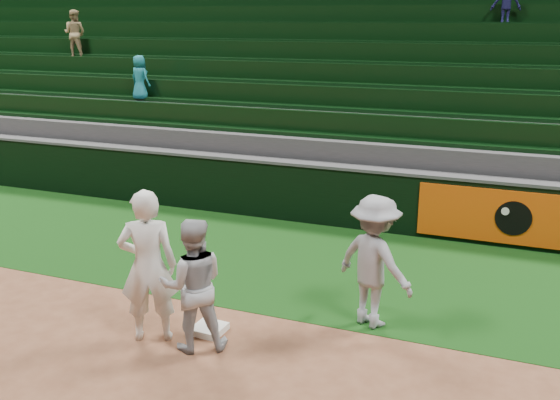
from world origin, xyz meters
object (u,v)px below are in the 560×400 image
at_px(first_base, 209,329).
at_px(first_baseman, 148,266).
at_px(baserunner, 193,285).
at_px(base_coach, 374,262).

bearing_deg(first_base, first_baseman, -146.73).
distance_m(first_baseman, baserunner, 0.67).
bearing_deg(first_baseman, baserunner, 153.23).
bearing_deg(first_baseman, first_base, -172.99).
xyz_separation_m(first_baseman, baserunner, (0.65, -0.01, -0.15)).
height_order(first_base, baserunner, baserunner).
xyz_separation_m(first_base, first_baseman, (-0.63, -0.41, 0.97)).
relative_size(first_base, baserunner, 0.23).
relative_size(baserunner, base_coach, 0.95).
relative_size(first_baseman, baserunner, 1.18).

